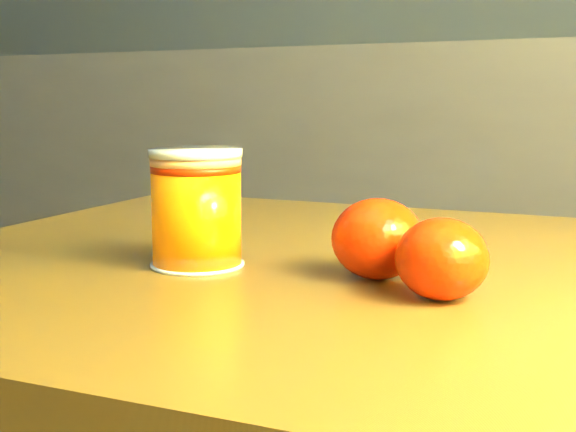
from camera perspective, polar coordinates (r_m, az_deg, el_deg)
The scene contains 5 objects.
kitchen_counter at distance 2.14m, azimuth -2.72°, elevation -0.77°, with size 3.15×0.60×0.90m, color #54545A.
table at distance 0.66m, azimuth 10.29°, elevation -11.21°, with size 0.99×0.77×0.68m.
juice_glass at distance 0.63m, azimuth -6.52°, elevation 0.52°, with size 0.07×0.07×0.09m.
orange_front at distance 0.59m, azimuth 6.38°, elevation -1.62°, with size 0.07×0.07×0.06m, color #F52C04.
orange_back at distance 0.54m, azimuth 10.89°, elevation -3.02°, with size 0.06×0.06×0.06m, color #F52C04.
Camera 1 is at (1.23, -0.26, 0.82)m, focal length 50.00 mm.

